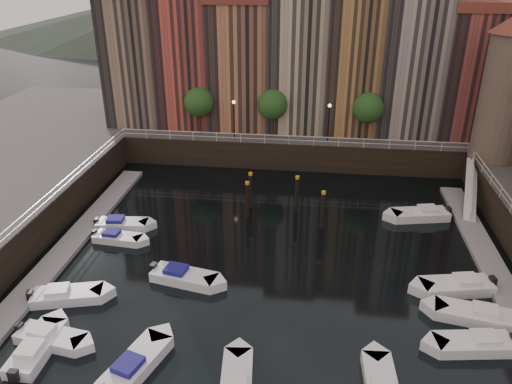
# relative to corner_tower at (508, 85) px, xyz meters

# --- Properties ---
(ground) EXTENTS (200.00, 200.00, 0.00)m
(ground) POSITION_rel_corner_tower_xyz_m (-20.00, -14.50, -10.19)
(ground) COLOR black
(ground) RESTS_ON ground
(quay_far) EXTENTS (80.00, 20.00, 3.00)m
(quay_far) POSITION_rel_corner_tower_xyz_m (-20.00, 11.50, -8.69)
(quay_far) COLOR black
(quay_far) RESTS_ON ground
(dock_left) EXTENTS (2.00, 28.00, 0.35)m
(dock_left) POSITION_rel_corner_tower_xyz_m (-36.20, -15.50, -10.02)
(dock_left) COLOR gray
(dock_left) RESTS_ON ground
(dock_right) EXTENTS (2.00, 28.00, 0.35)m
(dock_right) POSITION_rel_corner_tower_xyz_m (-3.80, -15.50, -10.02)
(dock_right) COLOR gray
(dock_right) RESTS_ON ground
(mountains) EXTENTS (145.00, 100.00, 18.00)m
(mountains) POSITION_rel_corner_tower_xyz_m (-18.28, 95.50, -2.28)
(mountains) COLOR #2D382D
(mountains) RESTS_ON ground
(far_terrace) EXTENTS (48.70, 10.30, 17.50)m
(far_terrace) POSITION_rel_corner_tower_xyz_m (-16.69, 9.00, 0.76)
(far_terrace) COLOR #886D56
(far_terrace) RESTS_ON quay_far
(corner_tower) EXTENTS (5.20, 5.20, 13.80)m
(corner_tower) POSITION_rel_corner_tower_xyz_m (0.00, 0.00, 0.00)
(corner_tower) COLOR #6B5B4C
(corner_tower) RESTS_ON quay_right
(promenade_trees) EXTENTS (21.20, 3.20, 5.20)m
(promenade_trees) POSITION_rel_corner_tower_xyz_m (-21.33, 3.70, -3.61)
(promenade_trees) COLOR black
(promenade_trees) RESTS_ON quay_far
(street_lamps) EXTENTS (10.36, 0.36, 4.18)m
(street_lamps) POSITION_rel_corner_tower_xyz_m (-21.00, 2.70, -4.30)
(street_lamps) COLOR black
(street_lamps) RESTS_ON quay_far
(railings) EXTENTS (36.08, 34.04, 0.52)m
(railings) POSITION_rel_corner_tower_xyz_m (-20.00, -9.62, -6.41)
(railings) COLOR white
(railings) RESTS_ON ground
(gangway) EXTENTS (2.78, 8.32, 3.73)m
(gangway) POSITION_rel_corner_tower_xyz_m (-2.90, -4.50, -8.28)
(gangway) COLOR white
(gangway) RESTS_ON ground
(mooring_pilings) EXTENTS (6.87, 3.43, 3.78)m
(mooring_pilings) POSITION_rel_corner_tower_xyz_m (-20.17, -8.81, -8.54)
(mooring_pilings) COLOR black
(mooring_pilings) RESTS_ON ground
(boat_left_0) EXTENTS (4.60, 2.26, 1.03)m
(boat_left_0) POSITION_rel_corner_tower_xyz_m (-32.38, -26.50, -9.85)
(boat_left_0) COLOR white
(boat_left_0) RESTS_ON ground
(boat_left_1) EXTENTS (4.98, 2.89, 1.11)m
(boat_left_1) POSITION_rel_corner_tower_xyz_m (-33.31, -22.54, -9.82)
(boat_left_1) COLOR white
(boat_left_1) RESTS_ON ground
(boat_left_2) EXTENTS (4.23, 1.85, 0.96)m
(boat_left_2) POSITION_rel_corner_tower_xyz_m (-32.77, -14.81, -9.87)
(boat_left_2) COLOR white
(boat_left_2) RESTS_ON ground
(boat_left_3) EXTENTS (4.59, 2.04, 1.04)m
(boat_left_3) POSITION_rel_corner_tower_xyz_m (-33.24, -12.61, -9.84)
(boat_left_3) COLOR white
(boat_left_3) RESTS_ON ground
(boat_right_0) EXTENTS (4.94, 2.41, 1.11)m
(boat_right_0) POSITION_rel_corner_tower_xyz_m (-7.26, -23.89, -9.82)
(boat_right_0) COLOR white
(boat_right_0) RESTS_ON ground
(boat_right_1) EXTENTS (5.16, 2.71, 1.16)m
(boat_right_1) POSITION_rel_corner_tower_xyz_m (-6.55, -21.20, -9.80)
(boat_right_1) COLOR white
(boat_right_1) RESTS_ON ground
(boat_right_2) EXTENTS (5.33, 2.82, 1.19)m
(boat_right_2) POSITION_rel_corner_tower_xyz_m (-6.96, -18.19, -9.79)
(boat_right_2) COLOR white
(boat_right_2) RESTS_ON ground
(boat_right_4) EXTENTS (5.30, 2.85, 1.19)m
(boat_right_4) POSITION_rel_corner_tower_xyz_m (-7.66, -7.73, -9.79)
(boat_right_4) COLOR white
(boat_right_4) RESTS_ON ground
(boat_near_0) EXTENTS (1.80, 4.86, 1.11)m
(boat_near_0) POSITION_rel_corner_tower_xyz_m (-32.70, -27.53, -9.82)
(boat_near_0) COLOR white
(boat_near_0) RESTS_ON ground
(boat_near_1) EXTENTS (3.20, 5.17, 1.16)m
(boat_near_1) POSITION_rel_corner_tower_xyz_m (-26.54, -28.03, -9.80)
(boat_near_1) COLOR white
(boat_near_1) RESTS_ON ground
(boat_near_2) EXTENTS (2.08, 4.63, 1.04)m
(boat_near_2) POSITION_rel_corner_tower_xyz_m (-20.74, -28.46, -9.84)
(boat_near_2) COLOR white
(boat_near_2) RESTS_ON ground
(boat_extra_16) EXTENTS (5.11, 2.72, 1.14)m
(boat_extra_16) POSITION_rel_corner_tower_xyz_m (-26.06, -19.46, -9.81)
(boat_extra_16) COLOR white
(boat_extra_16) RESTS_ON ground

